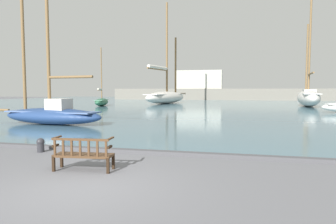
# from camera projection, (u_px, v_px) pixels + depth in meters

# --- Properties ---
(ground_plane) EXTENTS (160.00, 160.00, 0.00)m
(ground_plane) POSITION_uv_depth(u_px,v_px,m) (81.00, 188.00, 6.75)
(ground_plane) COLOR slate
(harbor_water) EXTENTS (100.00, 80.00, 0.08)m
(harbor_water) POSITION_uv_depth(u_px,v_px,m) (217.00, 103.00, 49.46)
(harbor_water) COLOR slate
(harbor_water) RESTS_ON ground
(quay_edge_kerb) EXTENTS (40.00, 0.30, 0.12)m
(quay_edge_kerb) POSITION_uv_depth(u_px,v_px,m) (137.00, 151.00, 10.49)
(quay_edge_kerb) COLOR #4C4C50
(quay_edge_kerb) RESTS_ON ground
(park_bench) EXTENTS (1.64, 0.67, 0.92)m
(park_bench) POSITION_uv_depth(u_px,v_px,m) (83.00, 154.00, 8.17)
(park_bench) COLOR black
(park_bench) RESTS_ON ground
(sailboat_nearest_starboard) EXTENTS (8.38, 2.67, 9.79)m
(sailboat_nearest_starboard) POSITION_uv_depth(u_px,v_px,m) (52.00, 112.00, 18.59)
(sailboat_nearest_starboard) COLOR navy
(sailboat_nearest_starboard) RESTS_ON harbor_water
(sailboat_far_port) EXTENTS (2.66, 5.42, 7.82)m
(sailboat_far_port) POSITION_uv_depth(u_px,v_px,m) (102.00, 101.00, 40.37)
(sailboat_far_port) COLOR #2D6647
(sailboat_far_port) RESTS_ON harbor_water
(sailboat_centre_channel) EXTENTS (3.73, 11.48, 13.76)m
(sailboat_centre_channel) POSITION_uv_depth(u_px,v_px,m) (308.00, 97.00, 39.17)
(sailboat_centre_channel) COLOR silver
(sailboat_centre_channel) RESTS_ON harbor_water
(sailboat_outer_starboard) EXTENTS (5.70, 13.85, 15.78)m
(sailboat_outer_starboard) POSITION_uv_depth(u_px,v_px,m) (166.00, 95.00, 47.42)
(sailboat_outer_starboard) COLOR silver
(sailboat_outer_starboard) RESTS_ON harbor_water
(mooring_bollard) EXTENTS (0.28, 0.28, 0.51)m
(mooring_bollard) POSITION_uv_depth(u_px,v_px,m) (41.00, 144.00, 10.63)
(mooring_bollard) COLOR #2D2D33
(mooring_bollard) RESTS_ON ground
(far_breakwater) EXTENTS (48.32, 2.40, 6.47)m
(far_breakwater) POSITION_uv_depth(u_px,v_px,m) (217.00, 91.00, 64.19)
(far_breakwater) COLOR slate
(far_breakwater) RESTS_ON ground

